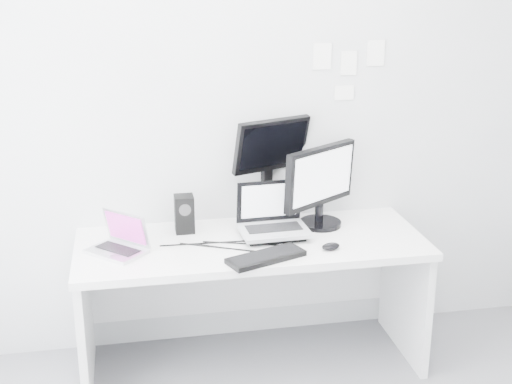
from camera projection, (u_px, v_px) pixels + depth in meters
back_wall at (240, 109)px, 3.74m from camera, size 3.60×0.00×3.60m
desk at (252, 304)px, 3.72m from camera, size 1.80×0.70×0.73m
macbook at (115, 234)px, 3.42m from camera, size 0.34×0.34×0.21m
speaker at (184, 214)px, 3.69m from camera, size 0.12×0.12×0.20m
dell_laptop at (275, 211)px, 3.60m from camera, size 0.36×0.29×0.29m
rear_monitor at (269, 168)px, 3.82m from camera, size 0.47×0.30×0.60m
samsung_monitor at (321, 185)px, 3.74m from camera, size 0.55×0.47×0.46m
keyboard at (266, 257)px, 3.37m from camera, size 0.41×0.27×0.03m
mouse at (331, 246)px, 3.49m from camera, size 0.12×0.09×0.03m
wall_note_0 at (322, 56)px, 3.73m from camera, size 0.10×0.00×0.14m
wall_note_1 at (349, 63)px, 3.77m from camera, size 0.09×0.00×0.13m
wall_note_2 at (376, 53)px, 3.78m from camera, size 0.10×0.00×0.14m
wall_note_3 at (344, 93)px, 3.81m from camera, size 0.11×0.00×0.08m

